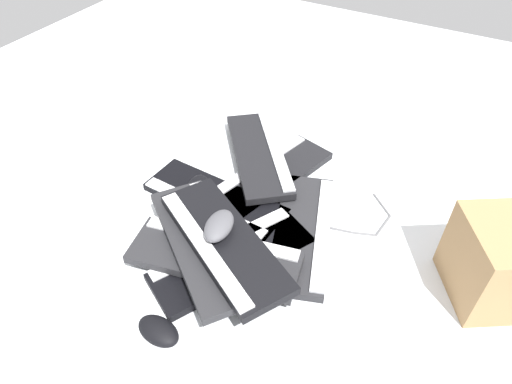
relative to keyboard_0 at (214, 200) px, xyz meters
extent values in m
plane|color=silver|center=(-0.15, -0.03, -0.01)|extent=(3.20, 3.20, 0.00)
cube|color=black|center=(0.00, 0.00, 0.00)|extent=(0.45, 0.18, 0.02)
cube|color=silver|center=(0.00, 0.05, 0.01)|extent=(0.42, 0.06, 0.01)
cube|color=black|center=(-0.17, 0.17, 0.00)|extent=(0.34, 0.46, 0.02)
cube|color=silver|center=(-0.12, 0.14, 0.01)|extent=(0.23, 0.39, 0.01)
cube|color=#232326|center=(-0.28, -0.01, 0.00)|extent=(0.28, 0.46, 0.02)
cube|color=#B2B5BA|center=(-0.34, -0.03, 0.01)|extent=(0.17, 0.41, 0.01)
cube|color=black|center=(-0.10, -0.18, 0.00)|extent=(0.26, 0.46, 0.02)
cube|color=silver|center=(-0.05, -0.19, 0.01)|extent=(0.15, 0.41, 0.01)
cube|color=#232326|center=(-0.14, 0.21, 0.03)|extent=(0.46, 0.24, 0.02)
cube|color=silver|center=(-0.12, 0.15, 0.04)|extent=(0.42, 0.12, 0.01)
cube|color=black|center=(-0.03, -0.22, 0.03)|extent=(0.39, 0.44, 0.02)
cube|color=#B2B5BA|center=(-0.07, -0.26, 0.04)|extent=(0.29, 0.35, 0.01)
cube|color=#232326|center=(-0.10, 0.20, 0.06)|extent=(0.44, 0.38, 0.02)
cube|color=silver|center=(-0.13, 0.16, 0.07)|extent=(0.36, 0.28, 0.01)
cube|color=black|center=(-0.16, 0.19, 0.09)|extent=(0.46, 0.35, 0.02)
cube|color=silver|center=(-0.13, 0.24, 0.10)|extent=(0.38, 0.24, 0.01)
ellipsoid|color=#4C4C51|center=(-0.01, 0.25, 0.01)|extent=(0.11, 0.13, 0.04)
ellipsoid|color=#4C4C51|center=(-0.14, 0.18, 0.13)|extent=(0.09, 0.12, 0.04)
ellipsoid|color=black|center=(-0.13, 0.43, 0.01)|extent=(0.12, 0.08, 0.04)
ellipsoid|color=black|center=(0.05, 0.01, 0.04)|extent=(0.11, 0.13, 0.04)
cylinder|color=#59595B|center=(-0.08, -0.39, -0.01)|extent=(0.05, 0.04, 0.01)
cylinder|color=#59595B|center=(-0.11, -0.31, -0.01)|extent=(0.02, 0.12, 0.01)
cylinder|color=#59595B|center=(-0.10, -0.22, -0.01)|extent=(0.04, 0.08, 0.01)
cylinder|color=#59595B|center=(-0.10, -0.13, -0.01)|extent=(0.04, 0.10, 0.01)
cylinder|color=#59595B|center=(-0.14, -0.07, -0.01)|extent=(0.06, 0.04, 0.01)
cylinder|color=#59595B|center=(-0.21, -0.08, -0.01)|extent=(0.10, 0.06, 0.01)
cylinder|color=#59595B|center=(-0.30, -0.09, -0.01)|extent=(0.08, 0.04, 0.01)
cylinder|color=#59595B|center=(-0.37, -0.08, -0.01)|extent=(0.08, 0.02, 0.01)
cylinder|color=#59595B|center=(-0.44, -0.10, -0.01)|extent=(0.06, 0.03, 0.01)
cylinder|color=#59595B|center=(-0.47, -0.15, -0.01)|extent=(0.02, 0.09, 0.01)
cylinder|color=#59595B|center=(-0.44, -0.23, -0.01)|extent=(0.08, 0.07, 0.01)
sphere|color=#59595B|center=(-0.06, -0.40, -0.01)|extent=(0.01, 0.01, 0.01)
sphere|color=#59595B|center=(-0.10, -0.37, -0.01)|extent=(0.01, 0.01, 0.01)
sphere|color=#59595B|center=(-0.11, -0.25, -0.01)|extent=(0.01, 0.01, 0.01)
sphere|color=#59595B|center=(-0.08, -0.18, -0.01)|extent=(0.01, 0.01, 0.01)
sphere|color=#59595B|center=(-0.11, -0.08, -0.01)|extent=(0.01, 0.01, 0.01)
sphere|color=#59595B|center=(-0.16, -0.05, -0.01)|extent=(0.01, 0.01, 0.01)
sphere|color=#59595B|center=(-0.26, -0.11, -0.01)|extent=(0.01, 0.01, 0.01)
sphere|color=#59595B|center=(-0.34, -0.07, -0.01)|extent=(0.01, 0.01, 0.01)
sphere|color=#59595B|center=(-0.41, -0.09, -0.01)|extent=(0.01, 0.01, 0.01)
sphere|color=#59595B|center=(-0.47, -0.11, -0.01)|extent=(0.01, 0.01, 0.01)
sphere|color=#59595B|center=(-0.48, -0.20, -0.01)|extent=(0.01, 0.01, 0.01)
sphere|color=#59595B|center=(-0.41, -0.27, -0.01)|extent=(0.01, 0.01, 0.01)
cube|color=#9E774C|center=(-0.78, -0.07, 0.10)|extent=(0.30, 0.29, 0.22)
camera|label=1|loc=(-0.59, 0.81, 0.95)|focal=32.00mm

